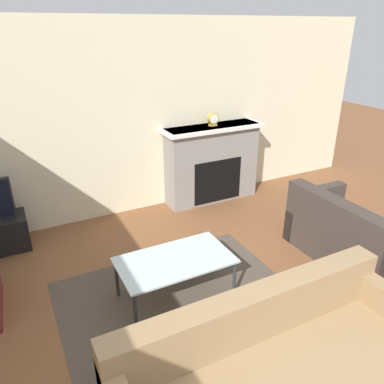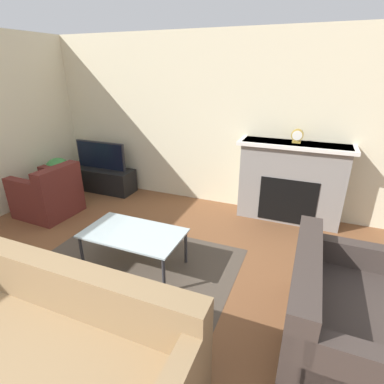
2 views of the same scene
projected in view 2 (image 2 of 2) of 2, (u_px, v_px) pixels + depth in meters
The scene contains 11 objects.
wall_back at pixel (208, 123), 4.82m from camera, with size 8.56×0.06×2.70m.
area_rug at pixel (131, 270), 3.47m from camera, with size 2.33×1.85×0.00m.
fireplace at pixel (291, 181), 4.42m from camera, with size 1.58×0.45×1.20m.
tv_stand at pixel (104, 179), 5.66m from camera, with size 1.20×0.44×0.42m.
tv at pixel (101, 155), 5.48m from camera, with size 1.01×0.06×0.51m.
couch_sectional at pixel (44, 347), 2.20m from camera, with size 2.34×0.89×0.82m.
couch_loveseat at pixel (338, 317), 2.45m from camera, with size 0.89×1.39×0.82m.
armchair_by_window at pixel (49, 197), 4.69m from camera, with size 0.84×0.79×0.82m.
coffee_table at pixel (133, 235), 3.41m from camera, with size 1.13×0.65×0.45m.
potted_plant at pixel (59, 173), 5.18m from camera, with size 0.45×0.45×0.75m.
mantel_clock at pixel (297, 136), 4.16m from camera, with size 0.16×0.07×0.19m.
Camera 2 is at (1.62, -0.19, 2.19)m, focal length 28.00 mm.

